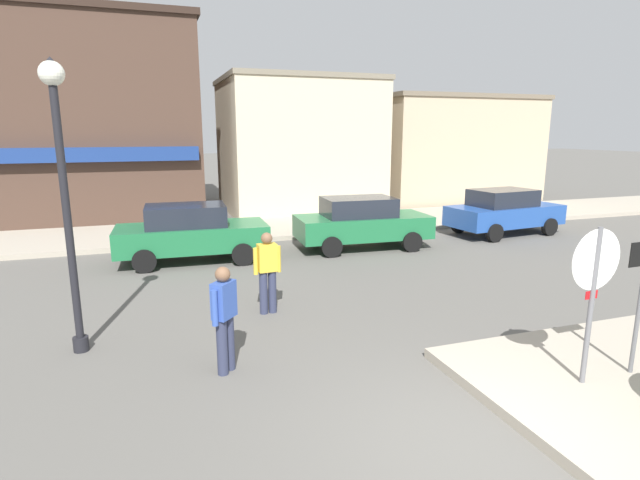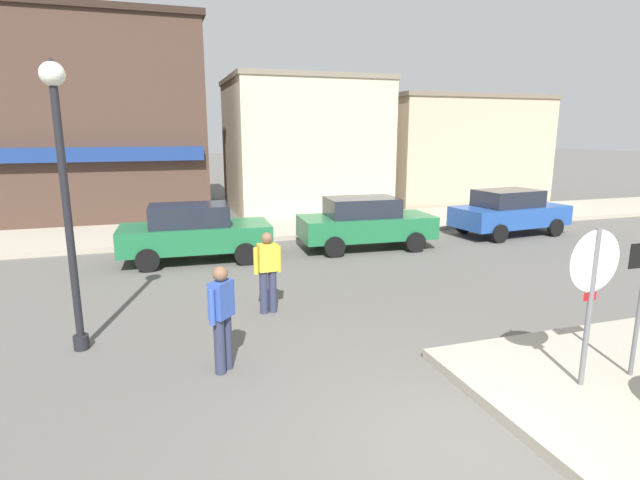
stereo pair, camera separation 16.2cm
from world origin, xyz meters
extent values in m
plane|color=#5B5954|center=(0.00, 0.00, 0.00)|extent=(160.00, 160.00, 0.00)
cube|color=#A89E8C|center=(0.00, 13.31, 0.07)|extent=(80.00, 4.00, 0.15)
cylinder|color=slate|center=(2.20, 0.59, 1.15)|extent=(0.07, 0.07, 2.30)
cylinder|color=red|center=(2.20, 0.61, 1.87)|extent=(0.76, 0.03, 0.76)
cylinder|color=white|center=(2.20, 0.60, 1.87)|extent=(0.82, 0.03, 0.82)
cube|color=red|center=(2.20, 0.61, 1.39)|extent=(0.20, 0.02, 0.11)
cylinder|color=slate|center=(3.07, 0.59, 1.05)|extent=(0.06, 0.06, 2.10)
cylinder|color=black|center=(-4.41, 4.27, 2.10)|extent=(0.12, 0.12, 4.20)
cylinder|color=black|center=(-4.41, 4.27, 0.12)|extent=(0.24, 0.24, 0.24)
sphere|color=white|center=(-4.41, 4.27, 4.31)|extent=(0.36, 0.36, 0.36)
cone|color=black|center=(-4.41, 4.27, 4.45)|extent=(0.32, 0.32, 0.18)
cube|color=#1E6B3D|center=(-2.15, 9.58, 0.67)|extent=(4.07, 1.87, 0.66)
cube|color=#1E232D|center=(-2.30, 9.59, 1.28)|extent=(2.14, 1.48, 0.56)
cylinder|color=black|center=(-0.88, 10.38, 0.30)|extent=(0.61, 0.21, 0.60)
cylinder|color=black|center=(-0.95, 8.68, 0.30)|extent=(0.61, 0.21, 0.60)
cylinder|color=black|center=(-3.36, 10.49, 0.30)|extent=(0.61, 0.21, 0.60)
cylinder|color=black|center=(-3.43, 8.79, 0.30)|extent=(0.61, 0.21, 0.60)
cube|color=#1E6B3D|center=(2.87, 9.51, 0.67)|extent=(4.10, 1.94, 0.66)
cube|color=#1E232D|center=(2.72, 9.51, 1.28)|extent=(2.16, 1.52, 0.56)
cylinder|color=black|center=(4.16, 10.28, 0.30)|extent=(0.61, 0.22, 0.60)
cylinder|color=black|center=(4.06, 8.58, 0.30)|extent=(0.61, 0.22, 0.60)
cylinder|color=black|center=(1.68, 10.43, 0.30)|extent=(0.61, 0.22, 0.60)
cylinder|color=black|center=(1.58, 8.73, 0.30)|extent=(0.61, 0.22, 0.60)
cube|color=#234C9E|center=(8.37, 9.85, 0.67)|extent=(4.16, 2.12, 0.66)
cube|color=#1E232D|center=(8.22, 9.84, 1.28)|extent=(2.22, 1.61, 0.56)
cylinder|color=black|center=(9.51, 10.83, 0.30)|extent=(0.62, 0.24, 0.60)
cylinder|color=black|center=(9.69, 9.14, 0.30)|extent=(0.62, 0.24, 0.60)
cylinder|color=black|center=(7.04, 10.57, 0.30)|extent=(0.62, 0.24, 0.60)
cylinder|color=black|center=(7.22, 8.88, 0.30)|extent=(0.62, 0.24, 0.60)
cylinder|color=#2D334C|center=(-2.23, 2.85, 0.42)|extent=(0.16, 0.16, 0.85)
cylinder|color=#2D334C|center=(-2.35, 2.72, 0.42)|extent=(0.16, 0.16, 0.85)
cube|color=#3351A8|center=(-2.29, 2.78, 1.12)|extent=(0.41, 0.41, 0.54)
sphere|color=brown|center=(-2.29, 2.78, 1.50)|extent=(0.22, 0.22, 0.22)
cylinder|color=#3351A8|center=(-2.14, 2.95, 1.07)|extent=(0.13, 0.13, 0.52)
cylinder|color=#3351A8|center=(-2.45, 2.61, 1.07)|extent=(0.13, 0.13, 0.52)
cylinder|color=#2D334C|center=(-1.23, 4.97, 0.42)|extent=(0.16, 0.16, 0.85)
cylinder|color=#2D334C|center=(-1.05, 4.99, 0.42)|extent=(0.16, 0.16, 0.85)
cube|color=gold|center=(-1.14, 4.98, 1.12)|extent=(0.38, 0.25, 0.54)
sphere|color=brown|center=(-1.14, 4.98, 1.50)|extent=(0.22, 0.22, 0.22)
cylinder|color=gold|center=(-1.37, 4.96, 1.07)|extent=(0.10, 0.10, 0.52)
cylinder|color=gold|center=(-0.91, 5.00, 1.07)|extent=(0.10, 0.10, 0.52)
cube|color=#473328|center=(-5.17, 19.25, 3.77)|extent=(8.06, 7.88, 7.55)
cube|color=navy|center=(-5.17, 15.16, 2.70)|extent=(7.65, 0.40, 0.50)
cube|color=#2E211A|center=(-5.17, 19.25, 7.67)|extent=(8.30, 8.11, 0.24)
cube|color=beige|center=(3.27, 17.64, 2.78)|extent=(6.45, 5.58, 5.55)
cube|color=gray|center=(3.27, 17.64, 5.65)|extent=(6.58, 5.69, 0.20)
cube|color=tan|center=(11.36, 18.88, 2.50)|extent=(7.96, 6.65, 4.99)
cube|color=#716452|center=(11.36, 18.88, 5.09)|extent=(8.12, 6.79, 0.20)
camera|label=1|loc=(-3.21, -4.12, 3.49)|focal=28.00mm
camera|label=2|loc=(-3.06, -4.17, 3.49)|focal=28.00mm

